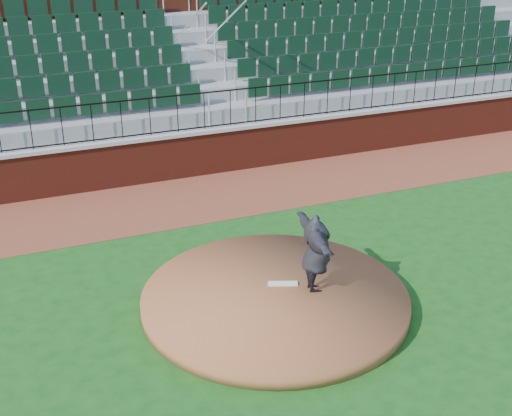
% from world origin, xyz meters
% --- Properties ---
extents(ground, '(90.00, 90.00, 0.00)m').
position_xyz_m(ground, '(0.00, 0.00, 0.00)').
color(ground, '#164C15').
rests_on(ground, ground).
extents(warning_track, '(34.00, 3.20, 0.01)m').
position_xyz_m(warning_track, '(0.00, 5.40, 0.01)').
color(warning_track, brown).
rests_on(warning_track, ground).
extents(field_wall, '(34.00, 0.35, 1.20)m').
position_xyz_m(field_wall, '(0.00, 7.00, 0.60)').
color(field_wall, maroon).
rests_on(field_wall, ground).
extents(wall_cap, '(34.00, 0.45, 0.10)m').
position_xyz_m(wall_cap, '(0.00, 7.00, 1.25)').
color(wall_cap, '#B7B7B7').
rests_on(wall_cap, field_wall).
extents(wall_railing, '(34.00, 0.05, 1.00)m').
position_xyz_m(wall_railing, '(0.00, 7.00, 1.80)').
color(wall_railing, black).
rests_on(wall_railing, wall_cap).
extents(seating_stands, '(34.00, 5.10, 4.60)m').
position_xyz_m(seating_stands, '(0.00, 9.72, 2.30)').
color(seating_stands, gray).
rests_on(seating_stands, ground).
extents(concourse_wall, '(34.00, 0.50, 5.50)m').
position_xyz_m(concourse_wall, '(0.00, 12.52, 2.75)').
color(concourse_wall, maroon).
rests_on(concourse_wall, ground).
extents(pitchers_mound, '(5.00, 5.00, 0.25)m').
position_xyz_m(pitchers_mound, '(-0.27, -0.09, 0.12)').
color(pitchers_mound, brown).
rests_on(pitchers_mound, ground).
extents(pitching_rubber, '(0.57, 0.34, 0.04)m').
position_xyz_m(pitching_rubber, '(0.00, 0.16, 0.27)').
color(pitching_rubber, white).
rests_on(pitching_rubber, pitchers_mound).
extents(pitcher, '(0.85, 1.97, 1.56)m').
position_xyz_m(pitcher, '(0.48, -0.24, 1.03)').
color(pitcher, black).
rests_on(pitcher, pitchers_mound).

